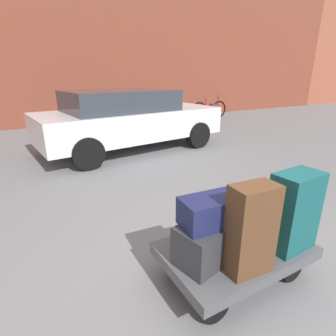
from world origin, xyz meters
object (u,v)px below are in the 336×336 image
object	(u,v)px
duffel_bag_charcoal_front_right	(209,241)
suitcase_brown_stacked_top	(251,230)
suitcase_teal_rear_right	(294,211)
duffel_bag_navy_topmost_pile	(210,211)
bollard_kerb_mid	(193,116)
suitcase_tan_front_left	(251,225)
bicycle_leaning	(209,110)
luggage_cart	(235,252)
parked_car	(128,118)
bollard_kerb_far	(212,114)
bollard_kerb_near	(153,119)

from	to	relation	value
duffel_bag_charcoal_front_right	suitcase_brown_stacked_top	xyz separation A→B (m)	(0.18, -0.25, 0.19)
duffel_bag_charcoal_front_right	suitcase_teal_rear_right	world-z (taller)	suitcase_teal_rear_right
duffel_bag_navy_topmost_pile	bollard_kerb_mid	xyz separation A→B (m)	(4.27, 6.49, -0.40)
suitcase_tan_front_left	bicycle_leaning	xyz separation A→B (m)	(5.27, 7.46, -0.09)
luggage_cart	bollard_kerb_mid	world-z (taller)	bollard_kerb_mid
duffel_bag_charcoal_front_right	suitcase_teal_rear_right	bearing A→B (deg)	-29.10
suitcase_brown_stacked_top	duffel_bag_charcoal_front_right	bearing A→B (deg)	130.55
suitcase_brown_stacked_top	suitcase_teal_rear_right	world-z (taller)	suitcase_brown_stacked_top
parked_car	bollard_kerb_far	size ratio (longest dim) A/B	6.01
luggage_cart	suitcase_tan_front_left	world-z (taller)	suitcase_tan_front_left
suitcase_teal_rear_right	duffel_bag_navy_topmost_pile	bearing A→B (deg)	160.79
bollard_kerb_far	luggage_cart	bearing A→B (deg)	-126.76
duffel_bag_charcoal_front_right	bollard_kerb_near	distance (m)	7.03
duffel_bag_navy_topmost_pile	bollard_kerb_far	bearing A→B (deg)	55.72
suitcase_tan_front_left	suitcase_teal_rear_right	xyz separation A→B (m)	(0.18, -0.27, 0.22)
suitcase_brown_stacked_top	suitcase_tan_front_left	bearing A→B (deg)	45.67
bollard_kerb_far	bollard_kerb_mid	bearing A→B (deg)	180.00
luggage_cart	bollard_kerb_near	xyz separation A→B (m)	(2.39, 6.48, 0.10)
bicycle_leaning	bollard_kerb_far	size ratio (longest dim) A/B	2.36
suitcase_brown_stacked_top	bollard_kerb_near	world-z (taller)	suitcase_brown_stacked_top
duffel_bag_navy_topmost_pile	parked_car	world-z (taller)	parked_car
bollard_kerb_mid	duffel_bag_navy_topmost_pile	bearing A→B (deg)	-123.31
luggage_cart	parked_car	bearing A→B (deg)	79.87
duffel_bag_charcoal_front_right	luggage_cart	bearing A→B (deg)	-9.54
bollard_kerb_near	bollard_kerb_far	bearing A→B (deg)	0.00
suitcase_tan_front_left	bollard_kerb_far	distance (m)	7.92
bollard_kerb_near	bollard_kerb_far	size ratio (longest dim) A/B	1.00
bollard_kerb_near	bollard_kerb_mid	world-z (taller)	same
luggage_cart	bollard_kerb_near	world-z (taller)	bollard_kerb_near
bollard_kerb_near	suitcase_brown_stacked_top	bearing A→B (deg)	-110.48
duffel_bag_charcoal_front_right	bollard_kerb_mid	size ratio (longest dim) A/B	0.72
bicycle_leaning	bollard_kerb_near	world-z (taller)	bicycle_leaning
suitcase_teal_rear_right	duffel_bag_navy_topmost_pile	distance (m)	0.74
suitcase_teal_rear_right	bollard_kerb_near	distance (m)	7.00
duffel_bag_charcoal_front_right	suitcase_teal_rear_right	xyz separation A→B (m)	(0.71, -0.21, 0.18)
duffel_bag_charcoal_front_right	bollard_kerb_near	bearing A→B (deg)	54.71
duffel_bag_navy_topmost_pile	suitcase_tan_front_left	bearing A→B (deg)	10.71
suitcase_brown_stacked_top	duffel_bag_navy_topmost_pile	bearing A→B (deg)	130.55
suitcase_tan_front_left	suitcase_brown_stacked_top	distance (m)	0.52
duffel_bag_charcoal_front_right	suitcase_brown_stacked_top	distance (m)	0.36
bollard_kerb_near	duffel_bag_navy_topmost_pile	bearing A→B (deg)	-112.56
parked_car	bollard_kerb_far	xyz separation A→B (m)	(4.01, 1.86, -0.39)
suitcase_teal_rear_right	bollard_kerb_far	xyz separation A→B (m)	(4.44, 6.70, -0.30)
duffel_bag_navy_topmost_pile	bollard_kerb_near	distance (m)	7.04
suitcase_brown_stacked_top	luggage_cart	bearing A→B (deg)	68.02
suitcase_tan_front_left	duffel_bag_navy_topmost_pile	xyz separation A→B (m)	(-0.53, -0.06, 0.31)
suitcase_brown_stacked_top	suitcase_teal_rear_right	bearing A→B (deg)	8.56
suitcase_teal_rear_right	suitcase_brown_stacked_top	bearing A→B (deg)	-178.65
duffel_bag_navy_topmost_pile	bollard_kerb_near	xyz separation A→B (m)	(2.70, 6.49, -0.40)
duffel_bag_navy_topmost_pile	duffel_bag_charcoal_front_right	bearing A→B (deg)	0.00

